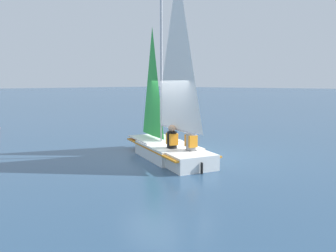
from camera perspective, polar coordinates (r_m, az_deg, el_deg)
ground_plane at (r=10.74m, az=0.00°, el=-5.53°), size 260.00×260.00×0.00m
sailboat_main at (r=10.53m, az=0.10°, el=-0.80°), size 2.90×4.28×5.87m
sailor_helm at (r=10.01m, az=0.69°, el=-2.87°), size 0.39×0.41×1.16m
sailor_crew at (r=9.71m, az=4.02°, el=-3.16°), size 0.39×0.41×1.16m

